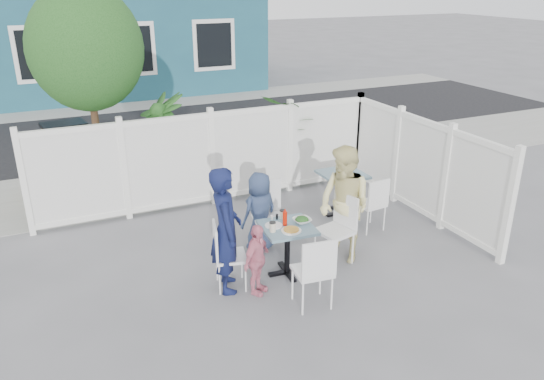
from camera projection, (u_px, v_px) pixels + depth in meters
name	position (u px, v px, depth m)	size (l,w,h in m)	color
ground	(265.00, 269.00, 7.13)	(80.00, 80.00, 0.00)	slate
near_sidewalk	(186.00, 178.00, 10.33)	(24.00, 2.60, 0.01)	gray
street	(145.00, 131.00, 13.45)	(24.00, 5.00, 0.01)	black
far_sidewalk	(124.00, 106.00, 16.06)	(24.00, 1.60, 0.01)	gray
fence_back	(212.00, 160.00, 8.90)	(5.86, 0.08, 1.60)	white
fence_right	(420.00, 169.00, 8.50)	(0.08, 3.66, 1.60)	white
tree	(86.00, 49.00, 8.32)	(1.80, 1.62, 3.59)	#382316
utility_cabinet	(69.00, 159.00, 9.47)	(0.66, 0.47, 1.22)	gold
potted_shrub_a	(163.00, 146.00, 9.18)	(1.02, 1.02, 1.83)	#184216
potted_shrub_b	(290.00, 136.00, 10.06)	(1.50, 1.30, 1.67)	#184216
main_table	(287.00, 237.00, 6.83)	(0.70, 0.70, 0.69)	slate
spare_table	(342.00, 183.00, 8.56)	(0.68, 0.68, 0.71)	slate
chair_left	(224.00, 251.00, 6.53)	(0.46, 0.47, 0.87)	white
chair_right	(339.00, 224.00, 7.13)	(0.51, 0.52, 0.96)	white
chair_back	(268.00, 210.00, 7.54)	(0.51, 0.49, 0.97)	white
chair_near	(315.00, 268.00, 6.09)	(0.46, 0.45, 0.93)	white
chair_spare	(374.00, 201.00, 8.01)	(0.42, 0.41, 0.86)	white
man	(226.00, 230.00, 6.41)	(0.59, 0.38, 1.61)	#10173F
woman	(344.00, 205.00, 7.11)	(0.78, 0.61, 1.61)	#E1CD49
boy	(260.00, 212.00, 7.45)	(0.56, 0.37, 1.15)	navy
toddler	(257.00, 260.00, 6.42)	(0.54, 0.22, 0.92)	pink
plate_main	(291.00, 231.00, 6.63)	(0.26, 0.26, 0.02)	white
plate_side	(274.00, 225.00, 6.77)	(0.23, 0.23, 0.02)	white
salad_bowl	(302.00, 221.00, 6.86)	(0.23, 0.23, 0.06)	white
coffee_cup_a	(273.00, 227.00, 6.61)	(0.08, 0.08, 0.12)	beige
coffee_cup_b	(282.00, 215.00, 6.97)	(0.07, 0.07, 0.11)	beige
ketchup_bottle	(285.00, 219.00, 6.77)	(0.06, 0.06, 0.18)	#BC1604
salt_shaker	(272.00, 217.00, 6.94)	(0.03, 0.03, 0.07)	white
pepper_shaker	(277.00, 217.00, 6.95)	(0.03, 0.03, 0.07)	black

